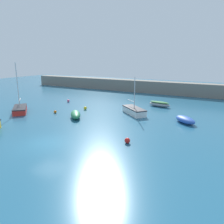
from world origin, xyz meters
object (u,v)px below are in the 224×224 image
rowboat_blue_near (185,120)px  mooring_buoy_orange (55,112)px  sailboat_tall_mast (20,109)px  sailboat_short_mast (134,111)px  mooring_buoy_red (127,141)px  mooring_buoy_yellow (85,108)px  rowboat_with_red_cover (159,104)px  mooring_buoy_pink (68,101)px  open_tender_yellow (76,114)px

rowboat_blue_near → mooring_buoy_orange: 16.72m
mooring_buoy_orange → sailboat_tall_mast: bearing=-156.6°
sailboat_short_mast → mooring_buoy_red: size_ratio=9.91×
mooring_buoy_red → mooring_buoy_yellow: bearing=141.3°
rowboat_with_red_cover → mooring_buoy_yellow: (-8.73, -7.24, -0.16)m
mooring_buoy_red → mooring_buoy_orange: bearing=159.3°
mooring_buoy_red → mooring_buoy_yellow: (-10.73, 8.60, -0.01)m
mooring_buoy_red → mooring_buoy_pink: bearing=144.5°
rowboat_with_red_cover → mooring_buoy_yellow: size_ratio=7.71×
rowboat_with_red_cover → sailboat_short_mast: 6.39m
sailboat_tall_mast → mooring_buoy_pink: (1.08, 8.81, -0.22)m
mooring_buoy_yellow → mooring_buoy_pink: bearing=151.3°
mooring_buoy_red → mooring_buoy_pink: (-16.53, 11.78, -0.02)m
open_tender_yellow → mooring_buoy_red: 10.26m
sailboat_tall_mast → sailboat_short_mast: 15.57m
rowboat_blue_near → mooring_buoy_pink: rowboat_blue_near is taller
sailboat_tall_mast → mooring_buoy_red: sailboat_tall_mast is taller
rowboat_blue_near → mooring_buoy_pink: (-19.74, 3.00, -0.16)m
open_tender_yellow → mooring_buoy_orange: 3.88m
mooring_buoy_yellow → sailboat_tall_mast: bearing=-140.8°
open_tender_yellow → sailboat_short_mast: size_ratio=0.69×
open_tender_yellow → sailboat_short_mast: (5.69, 5.15, 0.05)m
sailboat_short_mast → rowboat_with_red_cover: bearing=116.1°
rowboat_with_red_cover → mooring_buoy_orange: size_ratio=9.21×
sailboat_short_mast → mooring_buoy_yellow: bearing=-131.7°
mooring_buoy_red → rowboat_with_red_cover: bearing=97.2°
rowboat_blue_near → mooring_buoy_red: size_ratio=6.33×
rowboat_blue_near → mooring_buoy_pink: bearing=-146.6°
sailboat_tall_mast → mooring_buoy_orange: bearing=66.0°
open_tender_yellow → mooring_buoy_red: size_ratio=6.83×
sailboat_short_mast → mooring_buoy_orange: bearing=-113.7°
mooring_buoy_yellow → mooring_buoy_orange: mooring_buoy_yellow is taller
mooring_buoy_pink → rowboat_with_red_cover: bearing=15.6°
mooring_buoy_pink → mooring_buoy_orange: (3.46, -6.84, -0.03)m
rowboat_blue_near → mooring_buoy_orange: size_ratio=7.94×
mooring_buoy_red → mooring_buoy_pink: mooring_buoy_red is taller
rowboat_blue_near → mooring_buoy_yellow: bearing=-137.2°
mooring_buoy_red → mooring_buoy_yellow: size_ratio=1.05×
mooring_buoy_pink → mooring_buoy_orange: bearing=-63.1°
open_tender_yellow → rowboat_blue_near: open_tender_yellow is taller
open_tender_yellow → mooring_buoy_red: open_tender_yellow is taller
mooring_buoy_pink → mooring_buoy_orange: 7.67m
rowboat_with_red_cover → rowboat_blue_near: bearing=-43.6°
mooring_buoy_orange → rowboat_with_red_cover: bearing=44.5°
open_tender_yellow → sailboat_short_mast: bearing=-89.2°
open_tender_yellow → sailboat_tall_mast: (-8.39, -1.50, 0.04)m
open_tender_yellow → mooring_buoy_red: bearing=-157.2°
rowboat_blue_near → sailboat_short_mast: (-6.74, 0.85, 0.08)m
rowboat_blue_near → mooring_buoy_yellow: 13.93m
sailboat_short_mast → mooring_buoy_pink: 13.17m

